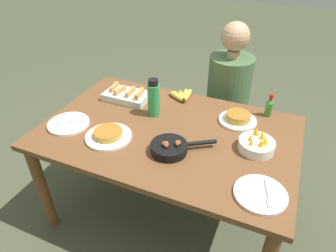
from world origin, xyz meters
TOP-DOWN VIEW (x-y plane):
  - ground_plane at (0.00, 0.00)m, footprint 14.00×14.00m
  - dining_table at (0.00, 0.00)m, footprint 1.50×0.97m
  - banana_bunch at (-0.06, 0.40)m, footprint 0.17×0.20m
  - melon_tray at (-0.41, 0.23)m, footprint 0.31×0.18m
  - skillet at (0.09, -0.18)m, footprint 0.33×0.25m
  - frittata_plate_center at (-0.29, -0.21)m, footprint 0.27×0.27m
  - frittata_plate_side at (0.36, 0.26)m, footprint 0.23×0.23m
  - empty_plate_near_front at (0.59, -0.31)m, footprint 0.24×0.24m
  - empty_plate_far_left at (-0.58, -0.19)m, footprint 0.25×0.25m
  - fruit_bowl_mango at (0.51, 0.02)m, footprint 0.20×0.20m
  - water_bottle at (-0.15, 0.13)m, footprint 0.08×0.08m
  - hot_sauce_bottle at (0.52, 0.40)m, footprint 0.05×0.05m
  - person_figure at (0.19, 0.73)m, footprint 0.36×0.36m

SIDE VIEW (x-z plane):
  - ground_plane at x=0.00m, z-range 0.00..0.00m
  - person_figure at x=0.19m, z-range -0.10..1.10m
  - dining_table at x=0.00m, z-range 0.27..0.99m
  - empty_plate_near_front at x=0.59m, z-range 0.72..0.74m
  - empty_plate_far_left at x=-0.58m, z-range 0.72..0.74m
  - banana_bunch at x=-0.06m, z-range 0.72..0.76m
  - frittata_plate_center at x=-0.29m, z-range 0.72..0.77m
  - frittata_plate_side at x=0.36m, z-range 0.72..0.78m
  - skillet at x=0.09m, z-range 0.71..0.79m
  - melon_tray at x=-0.41m, z-range 0.71..0.80m
  - fruit_bowl_mango at x=0.51m, z-range 0.71..0.82m
  - hot_sauce_bottle at x=0.52m, z-range 0.72..0.87m
  - water_bottle at x=-0.15m, z-range 0.72..0.97m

